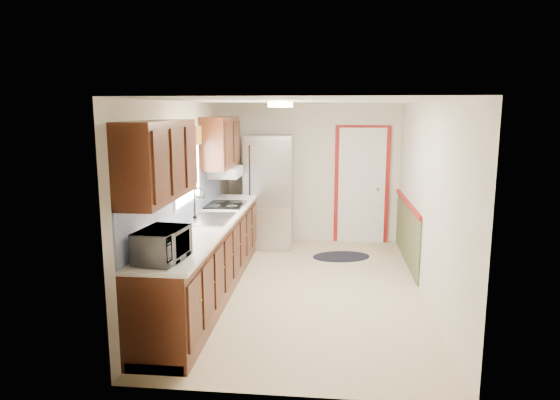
# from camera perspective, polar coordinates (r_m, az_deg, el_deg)

# --- Properties ---
(room_shell) EXTENTS (3.20, 5.20, 2.52)m
(room_shell) POSITION_cam_1_polar(r_m,az_deg,el_deg) (6.30, 2.92, 0.22)
(room_shell) COLOR beige
(room_shell) RESTS_ON ground
(kitchen_run) EXTENTS (0.63, 4.00, 2.20)m
(kitchen_run) POSITION_cam_1_polar(r_m,az_deg,el_deg) (6.29, -8.59, -3.55)
(kitchen_run) COLOR #3A190D
(kitchen_run) RESTS_ON ground
(back_wall_trim) EXTENTS (1.12, 2.30, 2.08)m
(back_wall_trim) POSITION_cam_1_polar(r_m,az_deg,el_deg) (8.56, 10.34, 0.61)
(back_wall_trim) COLOR maroon
(back_wall_trim) RESTS_ON ground
(ceiling_fixture) EXTENTS (0.30, 0.30, 0.06)m
(ceiling_fixture) POSITION_cam_1_polar(r_m,az_deg,el_deg) (6.03, 0.03, 10.85)
(ceiling_fixture) COLOR #FFD88C
(ceiling_fixture) RESTS_ON room_shell
(microwave) EXTENTS (0.36, 0.57, 0.37)m
(microwave) POSITION_cam_1_polar(r_m,az_deg,el_deg) (4.66, -13.33, -4.63)
(microwave) COLOR white
(microwave) RESTS_ON kitchen_run
(refrigerator) EXTENTS (0.81, 0.80, 1.89)m
(refrigerator) POSITION_cam_1_polar(r_m,az_deg,el_deg) (8.42, -1.27, 1.01)
(refrigerator) COLOR #B7B7BC
(refrigerator) RESTS_ON ground
(rug) EXTENTS (1.03, 0.79, 0.01)m
(rug) POSITION_cam_1_polar(r_m,az_deg,el_deg) (8.02, 7.01, -6.43)
(rug) COLOR black
(rug) RESTS_ON ground
(cooktop) EXTENTS (0.53, 0.63, 0.02)m
(cooktop) POSITION_cam_1_polar(r_m,az_deg,el_deg) (7.25, -6.22, -0.52)
(cooktop) COLOR black
(cooktop) RESTS_ON kitchen_run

